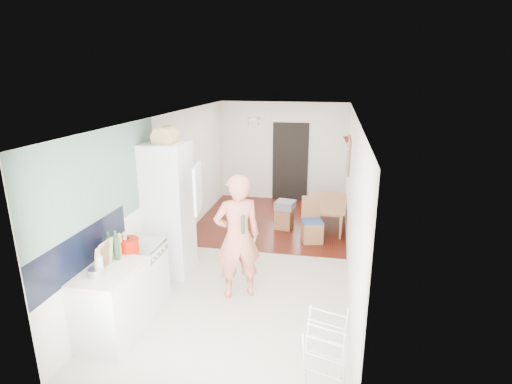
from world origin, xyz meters
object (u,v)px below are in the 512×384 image
(drying_rack, at_px, (325,352))
(dining_chair, at_px, (312,221))
(person, at_px, (237,226))
(stool, at_px, (284,218))
(dining_table, at_px, (327,216))

(drying_rack, bearing_deg, dining_chair, 111.56)
(person, bearing_deg, dining_chair, -139.79)
(stool, height_order, drying_rack, drying_rack)
(dining_table, relative_size, stool, 2.92)
(dining_table, xyz_separation_m, dining_chair, (-0.26, -0.93, 0.22))
(dining_chair, xyz_separation_m, stool, (-0.62, 0.60, -0.22))
(stool, bearing_deg, person, -96.83)
(dining_chair, xyz_separation_m, drying_rack, (0.35, -3.73, -0.04))
(person, bearing_deg, stool, -122.85)
(person, bearing_deg, dining_table, -137.43)
(dining_chair, bearing_deg, person, -128.29)
(person, height_order, dining_table, person)
(person, distance_m, dining_chair, 2.45)
(stool, xyz_separation_m, drying_rack, (0.97, -4.33, 0.18))
(dining_table, distance_m, drying_rack, 4.67)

